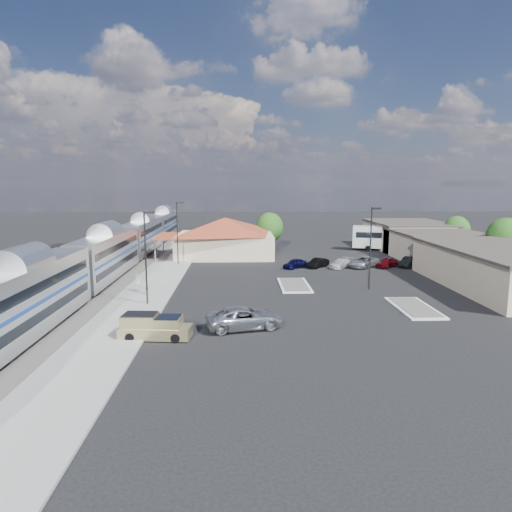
{
  "coord_description": "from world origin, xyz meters",
  "views": [
    {
      "loc": [
        -2.16,
        -48.49,
        11.46
      ],
      "look_at": [
        -0.21,
        6.13,
        2.8
      ],
      "focal_mm": 32.0,
      "sensor_mm": 36.0,
      "label": 1
    }
  ],
  "objects_px": {
    "suv": "(245,318)",
    "station_depot": "(225,237)",
    "coach_bus": "(392,237)",
    "pickup_truck": "(156,327)"
  },
  "relations": [
    {
      "from": "station_depot",
      "to": "pickup_truck",
      "type": "distance_m",
      "value": 39.72
    },
    {
      "from": "suv",
      "to": "coach_bus",
      "type": "bearing_deg",
      "value": -45.0
    },
    {
      "from": "station_depot",
      "to": "suv",
      "type": "height_order",
      "value": "station_depot"
    },
    {
      "from": "coach_bus",
      "to": "station_depot",
      "type": "bearing_deg",
      "value": 115.46
    },
    {
      "from": "station_depot",
      "to": "suv",
      "type": "bearing_deg",
      "value": -85.75
    },
    {
      "from": "suv",
      "to": "coach_bus",
      "type": "height_order",
      "value": "coach_bus"
    },
    {
      "from": "suv",
      "to": "station_depot",
      "type": "bearing_deg",
      "value": -9.17
    },
    {
      "from": "pickup_truck",
      "to": "station_depot",
      "type": "bearing_deg",
      "value": -0.49
    },
    {
      "from": "station_depot",
      "to": "coach_bus",
      "type": "height_order",
      "value": "station_depot"
    },
    {
      "from": "pickup_truck",
      "to": "coach_bus",
      "type": "bearing_deg",
      "value": -31.18
    }
  ]
}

